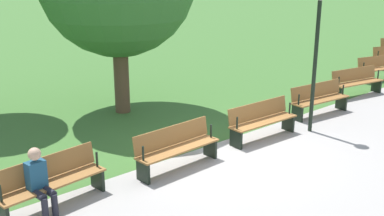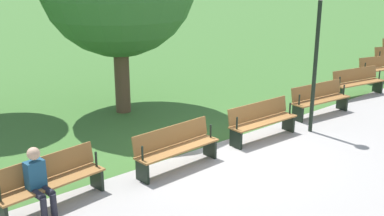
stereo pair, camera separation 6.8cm
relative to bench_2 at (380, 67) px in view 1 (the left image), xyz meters
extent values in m
plane|color=#3D6B2D|center=(9.32, 1.26, -0.48)|extent=(120.00, 120.00, 0.00)
cube|color=#A39E99|center=(9.32, 3.37, -0.48)|extent=(44.22, 5.34, 0.01)
cube|color=black|center=(-4.21, -2.02, -0.27)|extent=(0.20, 0.37, 0.43)
cube|color=black|center=(-1.67, -1.00, -0.27)|extent=(0.18, 0.37, 0.43)
cylinder|color=black|center=(-1.67, -0.98, 0.13)|extent=(0.06, 0.06, 0.30)
cube|color=#996633|center=(0.02, 0.07, -0.03)|extent=(2.03, 0.92, 0.04)
cube|color=#996633|center=(-0.03, -0.13, 0.21)|extent=(1.94, 0.60, 0.40)
cube|color=black|center=(0.92, -0.17, -0.27)|extent=(0.15, 0.38, 0.43)
cylinder|color=black|center=(0.92, -0.15, 0.13)|extent=(0.05, 0.05, 0.30)
cube|color=#996633|center=(2.64, 0.65, -0.03)|extent=(2.03, 0.79, 0.04)
cube|color=#996633|center=(2.60, 0.45, 0.21)|extent=(1.97, 0.46, 0.40)
cube|color=black|center=(1.72, 0.82, -0.27)|extent=(0.13, 0.38, 0.43)
cylinder|color=black|center=(1.73, 0.84, 0.13)|extent=(0.05, 0.05, 0.30)
cube|color=black|center=(3.55, 0.48, -0.27)|extent=(0.13, 0.38, 0.43)
cylinder|color=black|center=(3.56, 0.50, 0.13)|extent=(0.05, 0.05, 0.30)
cube|color=#996633|center=(5.30, 1.04, -0.03)|extent=(2.02, 0.65, 0.04)
cube|color=#996633|center=(5.27, 0.84, 0.21)|extent=(1.98, 0.32, 0.40)
cube|color=black|center=(4.37, 1.14, -0.27)|extent=(0.10, 0.38, 0.43)
cylinder|color=black|center=(4.37, 1.16, 0.13)|extent=(0.05, 0.05, 0.30)
cube|color=black|center=(6.22, 0.94, -0.27)|extent=(0.10, 0.38, 0.43)
cylinder|color=black|center=(6.22, 0.96, 0.13)|extent=(0.05, 0.05, 0.30)
cube|color=#996633|center=(7.97, 1.23, -0.03)|extent=(2.00, 0.51, 0.04)
cube|color=#996633|center=(7.97, 1.03, 0.21)|extent=(1.98, 0.18, 0.40)
cube|color=black|center=(7.04, 1.27, -0.27)|extent=(0.07, 0.38, 0.43)
cylinder|color=black|center=(7.04, 1.29, 0.13)|extent=(0.05, 0.05, 0.30)
cube|color=black|center=(8.90, 1.20, -0.27)|extent=(0.07, 0.38, 0.43)
cylinder|color=black|center=(8.90, 1.22, 0.13)|extent=(0.05, 0.05, 0.30)
cube|color=#996633|center=(10.66, 1.23, -0.03)|extent=(2.00, 0.51, 0.04)
cube|color=#996633|center=(10.67, 1.03, 0.21)|extent=(1.98, 0.18, 0.40)
cube|color=black|center=(9.73, 1.20, -0.27)|extent=(0.07, 0.38, 0.43)
cylinder|color=black|center=(9.73, 1.22, 0.13)|extent=(0.05, 0.05, 0.30)
cube|color=black|center=(11.59, 1.27, -0.27)|extent=(0.07, 0.38, 0.43)
cylinder|color=black|center=(11.59, 1.29, 0.13)|extent=(0.05, 0.05, 0.30)
cube|color=#996633|center=(13.34, 1.04, -0.03)|extent=(2.02, 0.65, 0.04)
cube|color=#996633|center=(13.36, 0.84, 0.21)|extent=(1.98, 0.32, 0.40)
cube|color=black|center=(12.41, 0.94, -0.27)|extent=(0.10, 0.38, 0.43)
cylinder|color=black|center=(12.41, 0.96, 0.13)|extent=(0.05, 0.05, 0.30)
cube|color=black|center=(14.26, 1.14, -0.27)|extent=(0.10, 0.38, 0.43)
cylinder|color=black|center=(14.26, 1.16, 0.13)|extent=(0.05, 0.05, 0.30)
cube|color=navy|center=(13.62, 1.05, 0.22)|extent=(0.34, 0.23, 0.50)
sphere|color=tan|center=(13.61, 1.07, 0.61)|extent=(0.22, 0.22, 0.22)
cylinder|color=#23232D|center=(13.51, 1.22, -0.05)|extent=(0.17, 0.37, 0.13)
cylinder|color=#23232D|center=(13.49, 1.40, -0.27)|extent=(0.12, 0.12, 0.43)
cylinder|color=#23232D|center=(13.69, 1.24, -0.05)|extent=(0.17, 0.37, 0.13)
cylinder|color=#23232D|center=(13.67, 1.42, -0.27)|extent=(0.12, 0.12, 0.43)
cylinder|color=brown|center=(9.37, -2.92, 0.72)|extent=(0.43, 0.43, 2.39)
cylinder|color=black|center=(6.63, 1.66, 1.18)|extent=(0.10, 0.10, 3.31)
camera|label=1|loc=(16.28, 8.17, 3.60)|focal=43.26mm
camera|label=2|loc=(16.23, 8.21, 3.60)|focal=43.26mm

